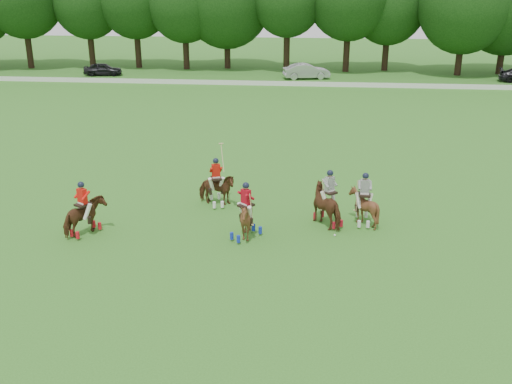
# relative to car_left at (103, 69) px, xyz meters

# --- Properties ---
(ground) EXTENTS (180.00, 180.00, 0.00)m
(ground) POSITION_rel_car_left_xyz_m (19.45, -42.50, -0.68)
(ground) COLOR #306A1E
(ground) RESTS_ON ground
(boundary_rail) EXTENTS (120.00, 0.10, 0.44)m
(boundary_rail) POSITION_rel_car_left_xyz_m (19.45, -4.50, -0.46)
(boundary_rail) COLOR white
(boundary_rail) RESTS_ON ground
(car_left) EXTENTS (4.16, 2.12, 1.36)m
(car_left) POSITION_rel_car_left_xyz_m (0.00, 0.00, 0.00)
(car_left) COLOR black
(car_left) RESTS_ON ground
(car_mid) EXTENTS (5.03, 2.73, 1.57)m
(car_mid) POSITION_rel_car_left_xyz_m (21.78, 0.00, 0.11)
(car_mid) COLOR #AEADB3
(car_mid) RESTS_ON ground
(polo_red_a) EXTENTS (1.55, 1.93, 2.21)m
(polo_red_a) POSITION_rel_car_left_xyz_m (13.99, -40.07, 0.11)
(polo_red_a) COLOR #4C2B14
(polo_red_a) RESTS_ON ground
(polo_red_b) EXTENTS (1.75, 1.62, 2.73)m
(polo_red_b) POSITION_rel_car_left_xyz_m (18.60, -36.36, 0.09)
(polo_red_b) COLOR #4C2B14
(polo_red_b) RESTS_ON ground
(polo_red_c) EXTENTS (1.91, 1.93, 2.30)m
(polo_red_c) POSITION_rel_car_left_xyz_m (20.34, -39.75, 0.15)
(polo_red_c) COLOR #4C2B14
(polo_red_c) RESTS_ON ground
(polo_stripe_a) EXTENTS (1.92, 2.07, 2.35)m
(polo_stripe_a) POSITION_rel_car_left_xyz_m (23.52, -38.05, 0.17)
(polo_stripe_a) COLOR #4C2B14
(polo_stripe_a) RESTS_ON ground
(polo_stripe_b) EXTENTS (1.21, 1.36, 2.21)m
(polo_stripe_b) POSITION_rel_car_left_xyz_m (24.95, -37.84, 0.10)
(polo_stripe_b) COLOR #4C2B14
(polo_stripe_b) RESTS_ON ground
(polo_ball) EXTENTS (0.09, 0.09, 0.09)m
(polo_ball) POSITION_rel_car_left_xyz_m (23.78, -39.21, -0.63)
(polo_ball) COLOR white
(polo_ball) RESTS_ON ground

